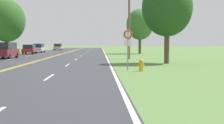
{
  "coord_description": "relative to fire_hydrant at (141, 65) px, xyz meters",
  "views": [
    {
      "loc": [
        6.19,
        0.46,
        1.75
      ],
      "look_at": [
        6.71,
        13.79,
        0.95
      ],
      "focal_mm": 50.0,
      "sensor_mm": 36.0,
      "label": 1
    }
  ],
  "objects": [
    {
      "name": "car_silver_suv_receding",
      "position": [
        -13.98,
        39.07,
        0.49
      ],
      "size": [
        1.79,
        3.99,
        1.68
      ],
      "rotation": [
        0.0,
        0.0,
        1.55
      ],
      "color": "black",
      "rests_on": "ground"
    },
    {
      "name": "car_red_hatchback_mid_far",
      "position": [
        -14.14,
        31.85,
        0.44
      ],
      "size": [
        1.95,
        3.98,
        1.55
      ],
      "rotation": [
        0.0,
        0.0,
        1.62
      ],
      "color": "black",
      "rests_on": "ground"
    },
    {
      "name": "tree_right_cluster",
      "position": [
        3.19,
        7.38,
        4.43
      ],
      "size": [
        4.34,
        4.34,
        7.33
      ],
      "color": "brown",
      "rests_on": "ground"
    },
    {
      "name": "fire_hydrant",
      "position": [
        0.0,
        0.0,
        0.0
      ],
      "size": [
        0.44,
        0.28,
        0.76
      ],
      "color": "gold",
      "rests_on": "ground"
    },
    {
      "name": "car_champagne_sedan_distant",
      "position": [
        -13.13,
        59.63,
        0.44
      ],
      "size": [
        1.98,
        4.38,
        1.65
      ],
      "rotation": [
        0.0,
        0.0,
        1.56
      ],
      "color": "black",
      "rests_on": "ground"
    },
    {
      "name": "tree_far_back",
      "position": [
        -20.13,
        40.13,
        5.6
      ],
      "size": [
        6.97,
        6.97,
        10.01
      ],
      "color": "#473828",
      "rests_on": "ground"
    },
    {
      "name": "utility_pole_midground",
      "position": [
        0.63,
        14.96,
        3.7
      ],
      "size": [
        1.8,
        0.24,
        7.88
      ],
      "color": "brown",
      "rests_on": "ground"
    },
    {
      "name": "traffic_sign",
      "position": [
        -0.78,
        0.73,
        1.59
      ],
      "size": [
        0.6,
        0.1,
        2.62
      ],
      "color": "gray",
      "rests_on": "ground"
    },
    {
      "name": "car_maroon_van_mid_near",
      "position": [
        -13.41,
        16.8,
        0.58
      ],
      "size": [
        2.03,
        4.55,
        1.86
      ],
      "rotation": [
        0.0,
        0.0,
        1.53
      ],
      "color": "black",
      "rests_on": "ground"
    },
    {
      "name": "tree_mid_treeline",
      "position": [
        4.06,
        32.43,
        4.51
      ],
      "size": [
        4.49,
        4.49,
        7.49
      ],
      "color": "brown",
      "rests_on": "ground"
    }
  ]
}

